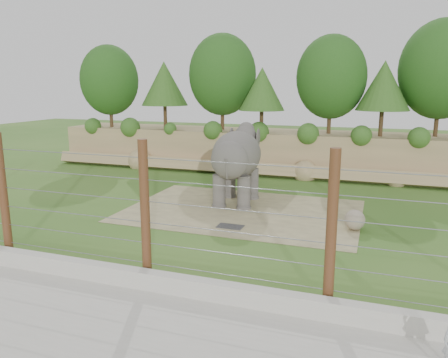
% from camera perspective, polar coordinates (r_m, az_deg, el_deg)
% --- Properties ---
extents(ground, '(90.00, 90.00, 0.00)m').
position_cam_1_polar(ground, '(16.66, -2.31, -6.76)').
color(ground, '#356720').
rests_on(ground, ground).
extents(back_embankment, '(30.00, 5.52, 8.77)m').
position_cam_1_polar(back_embankment, '(27.85, 8.61, 9.06)').
color(back_embankment, '#958159').
rests_on(back_embankment, ground).
extents(dirt_patch, '(10.00, 7.00, 0.02)m').
position_cam_1_polar(dirt_patch, '(19.20, 2.41, -4.16)').
color(dirt_patch, '#8B7F5A').
rests_on(dirt_patch, ground).
extents(drain_grate, '(1.00, 0.60, 0.03)m').
position_cam_1_polar(drain_grate, '(17.02, 0.82, -6.21)').
color(drain_grate, '#262628').
rests_on(drain_grate, dirt_patch).
extents(elephant, '(2.16, 4.46, 3.52)m').
position_cam_1_polar(elephant, '(20.12, 1.64, 1.73)').
color(elephant, '#5A5450').
rests_on(elephant, ground).
extents(stone_ball, '(0.78, 0.78, 0.78)m').
position_cam_1_polar(stone_ball, '(17.31, 16.70, -5.13)').
color(stone_ball, gray).
rests_on(stone_ball, dirt_patch).
extents(retaining_wall, '(26.00, 0.35, 0.50)m').
position_cam_1_polar(retaining_wall, '(12.39, -11.13, -12.61)').
color(retaining_wall, beige).
rests_on(retaining_wall, ground).
extents(walkway, '(26.00, 4.00, 0.01)m').
position_cam_1_polar(walkway, '(11.03, -16.59, -17.63)').
color(walkway, beige).
rests_on(walkway, ground).
extents(barrier_fence, '(20.26, 0.26, 4.00)m').
position_cam_1_polar(barrier_fence, '(12.19, -10.27, -4.21)').
color(barrier_fence, '#563319').
rests_on(barrier_fence, ground).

